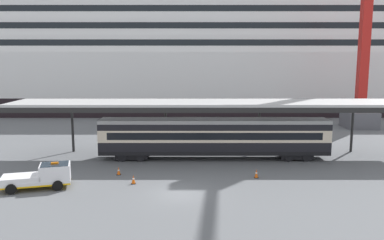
{
  "coord_description": "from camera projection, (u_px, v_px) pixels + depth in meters",
  "views": [
    {
      "loc": [
        0.95,
        -28.58,
        10.04
      ],
      "look_at": [
        0.95,
        7.39,
        4.5
      ],
      "focal_mm": 36.84,
      "sensor_mm": 36.0,
      "label": 1
    }
  ],
  "objects": [
    {
      "name": "traffic_cone_far",
      "position": [
        256.0,
        174.0,
        33.7
      ],
      "size": [
        0.36,
        0.36,
        0.76
      ],
      "color": "black",
      "rests_on": "ground"
    },
    {
      "name": "traffic_cone_near",
      "position": [
        133.0,
        179.0,
        32.06
      ],
      "size": [
        0.36,
        0.36,
        0.75
      ],
      "color": "black",
      "rests_on": "ground"
    },
    {
      "name": "platform_canopy",
      "position": [
        214.0,
        104.0,
        39.74
      ],
      "size": [
        40.75,
        6.16,
        5.83
      ],
      "color": "#B5B5B5",
      "rests_on": "ground"
    },
    {
      "name": "dockside_crane",
      "position": [
        372.0,
        8.0,
        56.01
      ],
      "size": [
        15.79,
        4.4,
        55.43
      ],
      "color": "#595960",
      "rests_on": "ground"
    },
    {
      "name": "cruise_ship",
      "position": [
        124.0,
        56.0,
        80.8
      ],
      "size": [
        147.89,
        28.65,
        32.06
      ],
      "color": "black",
      "rests_on": "ground"
    },
    {
      "name": "traffic_cone_mid",
      "position": [
        119.0,
        171.0,
        34.57
      ],
      "size": [
        0.36,
        0.36,
        0.72
      ],
      "color": "black",
      "rests_on": "ground"
    },
    {
      "name": "ground_plane",
      "position": [
        179.0,
        194.0,
        29.77
      ],
      "size": [
        400.0,
        400.0,
        0.0
      ],
      "primitive_type": "plane",
      "color": "slate"
    },
    {
      "name": "train_carriage",
      "position": [
        214.0,
        137.0,
        39.85
      ],
      "size": [
        22.97,
        2.81,
        4.11
      ],
      "color": "black",
      "rests_on": "ground"
    },
    {
      "name": "service_truck",
      "position": [
        43.0,
        176.0,
        30.95
      ],
      "size": [
        5.55,
        3.31,
        2.02
      ],
      "color": "white",
      "rests_on": "ground"
    }
  ]
}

